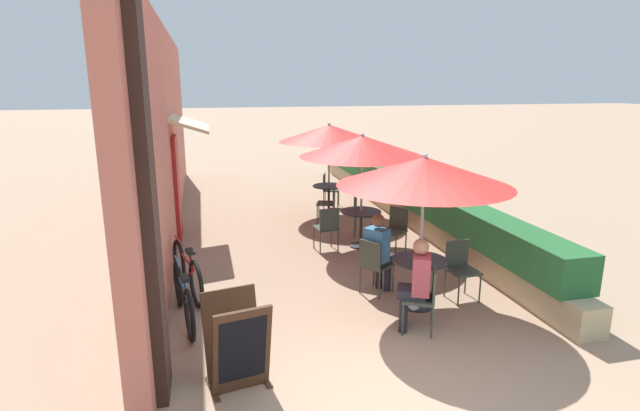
{
  "coord_description": "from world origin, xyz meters",
  "views": [
    {
      "loc": [
        -1.85,
        -4.25,
        3.15
      ],
      "look_at": [
        0.15,
        4.16,
        1.0
      ],
      "focal_mm": 28.0,
      "sensor_mm": 36.0,
      "label": 1
    }
  ],
  "objects_px": {
    "cafe_chair_near_left": "(425,294)",
    "menu_board": "(237,342)",
    "patio_umbrella_far": "(329,133)",
    "bicycle_leaning": "(184,297)",
    "cafe_chair_near_right": "(461,265)",
    "cafe_chair_mid_back": "(327,226)",
    "patio_umbrella_near": "(425,172)",
    "cafe_chair_mid_right": "(360,211)",
    "bicycle_second": "(187,271)",
    "seated_patron_near_left": "(416,281)",
    "cafe_chair_near_back": "(374,262)",
    "patio_table_far": "(329,193)",
    "cafe_chair_far_right": "(329,201)",
    "patio_table_mid": "(361,221)",
    "cafe_chair_far_left": "(328,187)",
    "patio_umbrella_mid": "(362,146)",
    "patio_table_near": "(419,272)",
    "seated_patron_near_back": "(379,250)",
    "cafe_chair_mid_left": "(395,227)"
  },
  "relations": [
    {
      "from": "seated_patron_near_back",
      "to": "cafe_chair_far_left",
      "type": "xyz_separation_m",
      "value": [
        0.59,
        5.39,
        -0.17
      ]
    },
    {
      "from": "cafe_chair_near_back",
      "to": "patio_table_mid",
      "type": "height_order",
      "value": "cafe_chair_near_back"
    },
    {
      "from": "cafe_chair_near_right",
      "to": "patio_umbrella_far",
      "type": "distance_m",
      "value": 5.4
    },
    {
      "from": "seated_patron_near_left",
      "to": "cafe_chair_far_right",
      "type": "relative_size",
      "value": 1.44
    },
    {
      "from": "patio_umbrella_near",
      "to": "cafe_chair_near_left",
      "type": "relative_size",
      "value": 2.74
    },
    {
      "from": "patio_table_near",
      "to": "cafe_chair_near_back",
      "type": "relative_size",
      "value": 0.9
    },
    {
      "from": "cafe_chair_near_back",
      "to": "menu_board",
      "type": "height_order",
      "value": "menu_board"
    },
    {
      "from": "patio_table_near",
      "to": "patio_table_mid",
      "type": "distance_m",
      "value": 2.79
    },
    {
      "from": "cafe_chair_mid_right",
      "to": "bicycle_second",
      "type": "xyz_separation_m",
      "value": [
        -3.48,
        -2.23,
        -0.16
      ]
    },
    {
      "from": "cafe_chair_near_left",
      "to": "cafe_chair_far_right",
      "type": "xyz_separation_m",
      "value": [
        0.09,
        5.28,
        0.0
      ]
    },
    {
      "from": "patio_table_near",
      "to": "cafe_chair_mid_back",
      "type": "xyz_separation_m",
      "value": [
        -0.69,
        2.62,
        -0.01
      ]
    },
    {
      "from": "cafe_chair_mid_left",
      "to": "bicycle_leaning",
      "type": "xyz_separation_m",
      "value": [
        -3.79,
        -1.96,
        -0.16
      ]
    },
    {
      "from": "cafe_chair_mid_right",
      "to": "patio_table_near",
      "type": "bearing_deg",
      "value": 19.06
    },
    {
      "from": "cafe_chair_mid_back",
      "to": "bicycle_leaning",
      "type": "bearing_deg",
      "value": -144.68
    },
    {
      "from": "seated_patron_near_left",
      "to": "cafe_chair_far_left",
      "type": "bearing_deg",
      "value": 20.35
    },
    {
      "from": "patio_umbrella_far",
      "to": "bicycle_leaning",
      "type": "height_order",
      "value": "patio_umbrella_far"
    },
    {
      "from": "patio_umbrella_near",
      "to": "cafe_chair_near_right",
      "type": "distance_m",
      "value": 1.63
    },
    {
      "from": "seated_patron_near_left",
      "to": "cafe_chair_near_back",
      "type": "xyz_separation_m",
      "value": [
        -0.14,
        1.2,
        -0.17
      ]
    },
    {
      "from": "patio_table_near",
      "to": "bicycle_leaning",
      "type": "xyz_separation_m",
      "value": [
        -3.26,
        0.29,
        -0.17
      ]
    },
    {
      "from": "patio_umbrella_mid",
      "to": "bicycle_second",
      "type": "distance_m",
      "value": 3.94
    },
    {
      "from": "patio_table_far",
      "to": "cafe_chair_near_right",
      "type": "bearing_deg",
      "value": -82.34
    },
    {
      "from": "cafe_chair_near_right",
      "to": "cafe_chair_mid_back",
      "type": "height_order",
      "value": "same"
    },
    {
      "from": "cafe_chair_near_left",
      "to": "bicycle_second",
      "type": "distance_m",
      "value": 3.57
    },
    {
      "from": "patio_umbrella_near",
      "to": "cafe_chair_mid_right",
      "type": "relative_size",
      "value": 2.74
    },
    {
      "from": "menu_board",
      "to": "cafe_chair_near_back",
      "type": "bearing_deg",
      "value": 28.87
    },
    {
      "from": "cafe_chair_near_right",
      "to": "patio_table_mid",
      "type": "height_order",
      "value": "cafe_chair_near_right"
    },
    {
      "from": "cafe_chair_far_right",
      "to": "patio_umbrella_near",
      "type": "bearing_deg",
      "value": -158.58
    },
    {
      "from": "patio_table_near",
      "to": "cafe_chair_far_left",
      "type": "relative_size",
      "value": 0.9
    },
    {
      "from": "patio_umbrella_mid",
      "to": "menu_board",
      "type": "xyz_separation_m",
      "value": [
        -2.69,
        -4.1,
        -1.49
      ]
    },
    {
      "from": "patio_umbrella_mid",
      "to": "cafe_chair_far_right",
      "type": "height_order",
      "value": "patio_umbrella_mid"
    },
    {
      "from": "cafe_chair_mid_back",
      "to": "cafe_chair_far_right",
      "type": "distance_m",
      "value": 2.03
    },
    {
      "from": "patio_umbrella_far",
      "to": "menu_board",
      "type": "height_order",
      "value": "patio_umbrella_far"
    },
    {
      "from": "bicycle_leaning",
      "to": "patio_umbrella_mid",
      "type": "bearing_deg",
      "value": 28.08
    },
    {
      "from": "bicycle_leaning",
      "to": "cafe_chair_near_right",
      "type": "bearing_deg",
      "value": -11.29
    },
    {
      "from": "bicycle_leaning",
      "to": "menu_board",
      "type": "distance_m",
      "value": 1.72
    },
    {
      "from": "cafe_chair_near_right",
      "to": "patio_umbrella_mid",
      "type": "distance_m",
      "value": 3.1
    },
    {
      "from": "cafe_chair_mid_right",
      "to": "cafe_chair_mid_back",
      "type": "relative_size",
      "value": 1.0
    },
    {
      "from": "cafe_chair_near_back",
      "to": "patio_table_far",
      "type": "xyz_separation_m",
      "value": [
        0.51,
        4.74,
        0.01
      ]
    },
    {
      "from": "cafe_chair_near_back",
      "to": "seated_patron_near_left",
      "type": "bearing_deg",
      "value": -28.31
    },
    {
      "from": "cafe_chair_near_right",
      "to": "bicycle_leaning",
      "type": "distance_m",
      "value": 3.98
    },
    {
      "from": "cafe_chair_mid_back",
      "to": "menu_board",
      "type": "height_order",
      "value": "menu_board"
    },
    {
      "from": "cafe_chair_near_right",
      "to": "cafe_chair_mid_left",
      "type": "height_order",
      "value": "same"
    },
    {
      "from": "patio_umbrella_near",
      "to": "cafe_chair_near_right",
      "type": "bearing_deg",
      "value": 10.98
    },
    {
      "from": "patio_table_far",
      "to": "cafe_chair_far_right",
      "type": "height_order",
      "value": "cafe_chair_far_right"
    },
    {
      "from": "cafe_chair_mid_back",
      "to": "menu_board",
      "type": "distance_m",
      "value": 4.41
    },
    {
      "from": "cafe_chair_mid_left",
      "to": "bicycle_second",
      "type": "distance_m",
      "value": 3.89
    },
    {
      "from": "patio_umbrella_near",
      "to": "seated_patron_near_left",
      "type": "relative_size",
      "value": 1.91
    },
    {
      "from": "patio_umbrella_far",
      "to": "cafe_chair_far_left",
      "type": "xyz_separation_m",
      "value": [
        0.17,
        0.71,
        -1.46
      ]
    },
    {
      "from": "cafe_chair_near_left",
      "to": "menu_board",
      "type": "distance_m",
      "value": 2.5
    },
    {
      "from": "patio_umbrella_mid",
      "to": "cafe_chair_far_right",
      "type": "xyz_separation_m",
      "value": [
        -0.18,
        1.8,
        -1.46
      ]
    }
  ]
}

